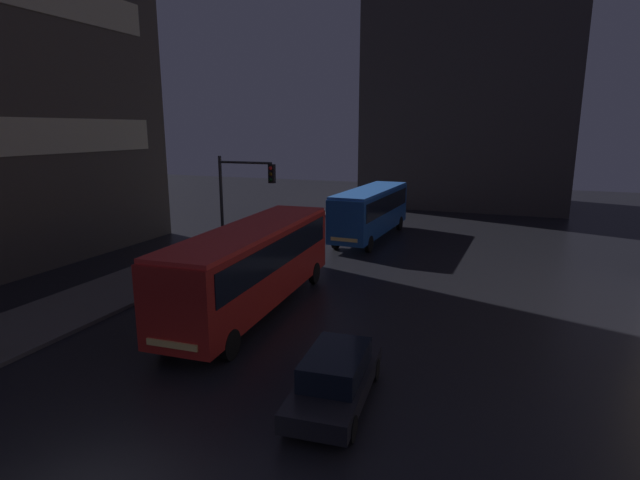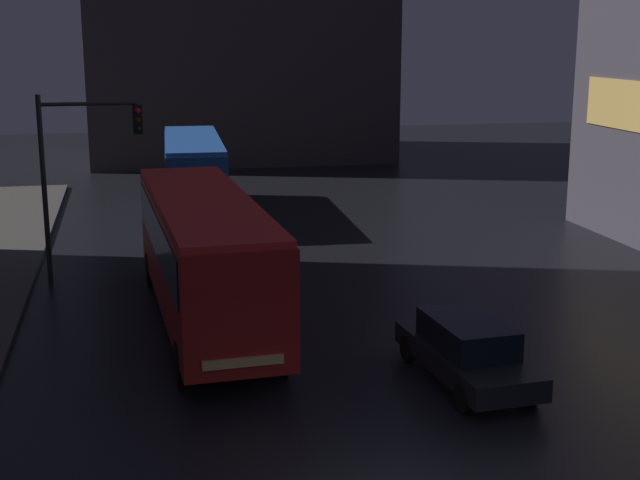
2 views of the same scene
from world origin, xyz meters
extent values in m
cube|color=#E0B25B|center=(-6.00, 44.60, 6.28)|extent=(0.24, 10.20, 1.80)
cube|color=#AD1E19|center=(-2.07, 10.84, 1.92)|extent=(3.04, 11.34, 2.73)
cube|color=black|center=(-2.07, 10.84, 2.53)|extent=(3.06, 10.44, 1.10)
cube|color=red|center=(-2.07, 10.84, 3.36)|extent=(2.98, 11.11, 0.16)
cube|color=#F4CC72|center=(-1.78, 5.21, 0.95)|extent=(1.73, 0.19, 0.20)
cylinder|color=black|center=(-0.72, 6.69, 0.50)|extent=(0.30, 1.01, 1.00)
cylinder|color=black|center=(-2.99, 6.57, 0.50)|extent=(0.30, 1.01, 1.00)
cylinder|color=black|center=(-1.15, 15.10, 0.50)|extent=(0.30, 1.01, 1.00)
cylinder|color=black|center=(-3.42, 14.99, 0.50)|extent=(0.30, 1.01, 1.00)
cube|color=#194793|center=(-1.24, 25.57, 1.86)|extent=(2.74, 10.08, 2.63)
cube|color=black|center=(-1.24, 25.57, 2.43)|extent=(2.76, 9.29, 1.10)
cube|color=blue|center=(-1.24, 25.57, 3.26)|extent=(2.68, 9.88, 0.16)
cube|color=#F4CC72|center=(-1.46, 20.56, 0.95)|extent=(1.62, 0.17, 0.20)
cylinder|color=black|center=(-0.34, 21.94, 0.50)|extent=(0.29, 1.01, 1.00)
cylinder|color=black|center=(-2.45, 22.03, 0.50)|extent=(0.29, 1.01, 1.00)
cylinder|color=black|center=(-0.03, 29.12, 0.50)|extent=(0.29, 1.01, 1.00)
cylinder|color=black|center=(-2.15, 29.21, 0.50)|extent=(0.29, 1.01, 1.00)
cube|color=black|center=(3.27, 5.44, 0.55)|extent=(2.03, 4.57, 0.50)
cube|color=black|center=(3.27, 5.44, 1.13)|extent=(1.63, 2.55, 0.66)
cylinder|color=black|center=(4.15, 3.97, 0.32)|extent=(0.25, 0.65, 0.64)
cylinder|color=black|center=(2.61, 3.85, 0.32)|extent=(0.25, 0.65, 0.64)
cylinder|color=black|center=(3.93, 7.02, 0.32)|extent=(0.25, 0.65, 0.64)
cylinder|color=black|center=(2.38, 6.91, 0.32)|extent=(0.25, 0.65, 0.64)
cylinder|color=#2D2D2D|center=(-6.48, 15.74, 2.93)|extent=(0.16, 0.16, 5.86)
cylinder|color=#2D2D2D|center=(-5.03, 15.74, 5.56)|extent=(2.89, 0.12, 0.12)
cube|color=black|center=(-3.59, 15.74, 5.06)|extent=(0.30, 0.24, 0.90)
sphere|color=red|center=(-3.59, 15.60, 5.34)|extent=(0.18, 0.18, 0.18)
sphere|color=#3B2B07|center=(-3.59, 15.60, 5.06)|extent=(0.18, 0.18, 0.18)
sphere|color=black|center=(-3.59, 15.60, 4.78)|extent=(0.18, 0.18, 0.18)
camera|label=1|loc=(7.19, -6.04, 7.20)|focal=28.00mm
camera|label=2|loc=(-3.91, -12.24, 7.65)|focal=50.00mm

